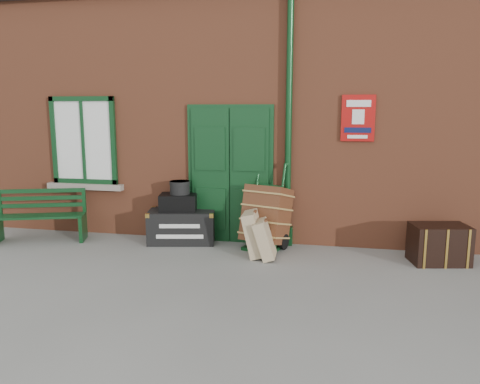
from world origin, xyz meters
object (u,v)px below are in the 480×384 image
(houdini_trunk, at_px, (182,226))
(dark_trunk, at_px, (439,244))
(bench, at_px, (41,214))
(porter_trolley, at_px, (266,216))

(houdini_trunk, relative_size, dark_trunk, 1.39)
(houdini_trunk, bearing_deg, bench, 177.37)
(bench, bearing_deg, dark_trunk, -17.79)
(bench, relative_size, porter_trolley, 1.13)
(bench, relative_size, houdini_trunk, 1.39)
(houdini_trunk, xyz_separation_m, porter_trolley, (1.42, -0.02, 0.25))
(houdini_trunk, bearing_deg, porter_trolley, -12.62)
(bench, height_order, dark_trunk, bench)
(dark_trunk, bearing_deg, porter_trolley, 162.44)
(bench, distance_m, houdini_trunk, 2.39)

